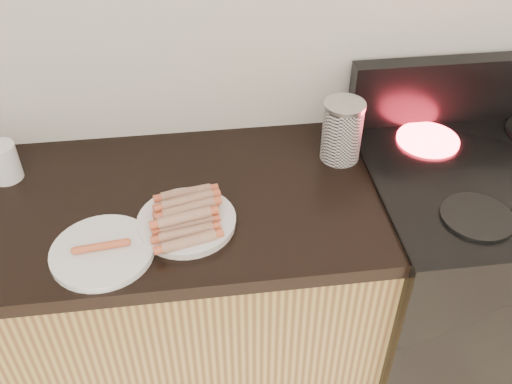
{
  "coord_description": "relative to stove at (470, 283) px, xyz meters",
  "views": [
    {
      "loc": [
        -0.07,
        0.54,
        1.86
      ],
      "look_at": [
        0.07,
        1.62,
        0.96
      ],
      "focal_mm": 40.0,
      "sensor_mm": 36.0,
      "label": 1
    }
  ],
  "objects": [
    {
      "name": "plain_sausages",
      "position": [
        -1.08,
        -0.17,
        0.47
      ],
      "size": [
        0.12,
        0.03,
        0.02
      ],
      "rotation": [
        0.0,
        0.0,
        0.11
      ],
      "color": "#BC674A",
      "rests_on": "side_plate"
    },
    {
      "name": "canister",
      "position": [
        -0.44,
        0.14,
        0.53
      ],
      "size": [
        0.11,
        0.11,
        0.18
      ],
      "rotation": [
        0.0,
        0.0,
        -0.14
      ],
      "color": "silver",
      "rests_on": "counter_slab"
    },
    {
      "name": "side_plate",
      "position": [
        -1.08,
        -0.17,
        0.45
      ],
      "size": [
        0.25,
        0.25,
        0.02
      ],
      "primitive_type": "cylinder",
      "rotation": [
        0.0,
        0.0,
        0.04
      ],
      "color": "white",
      "rests_on": "counter_slab"
    },
    {
      "name": "mug",
      "position": [
        -1.36,
        0.16,
        0.5
      ],
      "size": [
        0.11,
        0.11,
        0.1
      ],
      "primitive_type": "cylinder",
      "rotation": [
        0.0,
        0.0,
        -0.36
      ],
      "color": "silver",
      "rests_on": "counter_slab"
    },
    {
      "name": "stove_panel",
      "position": [
        0.0,
        0.28,
        0.55
      ],
      "size": [
        0.76,
        0.06,
        0.2
      ],
      "primitive_type": "cube",
      "color": "black",
      "rests_on": "stove"
    },
    {
      "name": "wall_back",
      "position": [
        -0.78,
        0.32,
        0.84
      ],
      "size": [
        4.0,
        0.04,
        2.6
      ],
      "primitive_type": "cube",
      "color": "silver",
      "rests_on": "ground"
    },
    {
      "name": "stove",
      "position": [
        0.0,
        0.0,
        0.0
      ],
      "size": [
        0.76,
        0.65,
        0.91
      ],
      "color": "black",
      "rests_on": "floor"
    },
    {
      "name": "cabinet_base",
      "position": [
        -1.48,
        0.01,
        -0.03
      ],
      "size": [
        2.2,
        0.59,
        0.86
      ],
      "primitive_type": "cube",
      "color": "#A48646",
      "rests_on": "floor"
    },
    {
      "name": "hotdog_pile",
      "position": [
        -0.88,
        -0.09,
        0.48
      ],
      "size": [
        0.13,
        0.23,
        0.05
      ],
      "rotation": [
        0.0,
        0.0,
        0.2
      ],
      "color": "#A22A2B",
      "rests_on": "main_plate"
    },
    {
      "name": "burner_far_left",
      "position": [
        -0.17,
        0.17,
        0.46
      ],
      "size": [
        0.18,
        0.18,
        0.01
      ],
      "primitive_type": "cylinder",
      "color": "#FF1E2D",
      "rests_on": "stove"
    },
    {
      "name": "burner_near_left",
      "position": [
        -0.17,
        -0.17,
        0.46
      ],
      "size": [
        0.18,
        0.18,
        0.01
      ],
      "primitive_type": "cylinder",
      "color": "black",
      "rests_on": "stove"
    },
    {
      "name": "main_plate",
      "position": [
        -0.88,
        -0.09,
        0.45
      ],
      "size": [
        0.28,
        0.28,
        0.02
      ],
      "primitive_type": "cylinder",
      "rotation": [
        0.0,
        0.0,
        -0.21
      ],
      "color": "white",
      "rests_on": "counter_slab"
    }
  ]
}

